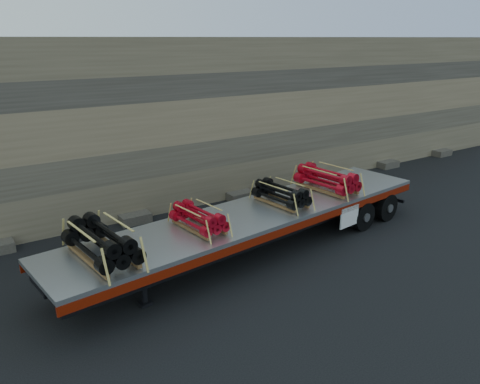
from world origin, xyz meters
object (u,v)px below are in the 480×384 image
at_px(trailer, 256,231).
at_px(bundle_midfront, 199,219).
at_px(bundle_front, 102,243).
at_px(bundle_rear, 327,180).
at_px(bundle_midrear, 281,194).

distance_m(trailer, bundle_midfront, 2.57).
height_order(trailer, bundle_front, bundle_front).
bearing_deg(bundle_rear, trailer, 180.00).
relative_size(bundle_midrear, bundle_rear, 0.85).
bearing_deg(trailer, bundle_rear, -0.00).
bearing_deg(bundle_midfront, trailer, 0.00).
xyz_separation_m(trailer, bundle_midfront, (-2.33, -0.26, 1.05)).
relative_size(bundle_midfront, bundle_midrear, 0.94).
bearing_deg(bundle_midrear, bundle_midfront, 180.00).
distance_m(trailer, bundle_rear, 3.77).
distance_m(bundle_midfront, bundle_midrear, 3.50).
bearing_deg(bundle_midrear, trailer, 180.00).
relative_size(bundle_front, bundle_midfront, 1.31).
height_order(bundle_midfront, bundle_midrear, bundle_midrear).
distance_m(trailer, bundle_midrear, 1.58).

